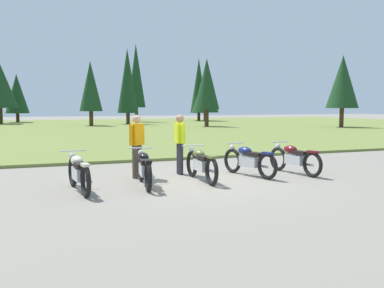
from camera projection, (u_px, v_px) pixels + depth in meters
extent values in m
plane|color=gray|center=(200.00, 181.00, 10.92)|extent=(140.00, 140.00, 0.00)
cube|color=olive|center=(80.00, 128.00, 35.21)|extent=(80.00, 44.00, 0.10)
cylinder|color=#47331E|center=(207.00, 118.00, 37.74)|extent=(0.36, 0.36, 1.60)
cone|color=#193D1E|center=(207.00, 84.00, 37.47)|extent=(2.23, 2.23, 4.44)
cylinder|color=#47331E|center=(199.00, 117.00, 52.95)|extent=(0.36, 0.36, 1.06)
cone|color=#193D1E|center=(199.00, 86.00, 52.61)|extent=(2.10, 2.10, 6.66)
cylinder|color=#47331E|center=(128.00, 119.00, 42.69)|extent=(0.36, 0.36, 1.20)
cone|color=#193D1E|center=(128.00, 81.00, 42.36)|extent=(2.06, 2.06, 6.35)
cylinder|color=#47331E|center=(342.00, 118.00, 36.45)|extent=(0.36, 0.36, 1.72)
cone|color=#193D1E|center=(343.00, 82.00, 36.17)|extent=(2.70, 2.70, 4.44)
cylinder|color=#47331E|center=(137.00, 115.00, 48.49)|extent=(0.36, 0.36, 1.72)
cone|color=#193D1E|center=(136.00, 76.00, 48.10)|extent=(2.06, 2.06, 7.11)
cylinder|color=#47331E|center=(205.00, 117.00, 51.35)|extent=(0.36, 0.36, 1.12)
cone|color=#193D1E|center=(205.00, 93.00, 51.09)|extent=(3.26, 3.26, 4.67)
cylinder|color=#47331E|center=(1.00, 116.00, 43.06)|extent=(0.36, 0.36, 1.71)
cone|color=#193D1E|center=(0.00, 84.00, 42.78)|extent=(3.42, 3.42, 4.66)
cylinder|color=#47331E|center=(18.00, 118.00, 47.16)|extent=(0.36, 0.36, 1.09)
cone|color=#193D1E|center=(17.00, 94.00, 46.92)|extent=(2.52, 2.52, 4.29)
cylinder|color=#47331E|center=(91.00, 119.00, 39.17)|extent=(0.36, 0.36, 1.42)
cone|color=#193D1E|center=(91.00, 86.00, 38.90)|extent=(2.08, 2.08, 4.54)
torus|color=black|center=(73.00, 172.00, 10.18)|extent=(0.16, 0.71, 0.70)
torus|color=black|center=(86.00, 181.00, 8.93)|extent=(0.16, 0.71, 0.70)
cube|color=silver|center=(79.00, 174.00, 9.55)|extent=(0.26, 0.66, 0.28)
ellipsoid|color=beige|center=(77.00, 161.00, 9.69)|extent=(0.30, 0.50, 0.22)
cube|color=black|center=(81.00, 165.00, 9.34)|extent=(0.26, 0.50, 0.10)
cube|color=beige|center=(85.00, 165.00, 8.90)|extent=(0.17, 0.33, 0.06)
cylinder|color=silver|center=(73.00, 151.00, 10.05)|extent=(0.62, 0.09, 0.03)
sphere|color=silver|center=(72.00, 156.00, 10.17)|extent=(0.14, 0.14, 0.14)
cylinder|color=silver|center=(88.00, 180.00, 9.36)|extent=(0.12, 0.55, 0.07)
torus|color=black|center=(141.00, 168.00, 10.89)|extent=(0.19, 0.71, 0.70)
torus|color=black|center=(148.00, 176.00, 9.53)|extent=(0.19, 0.71, 0.70)
cube|color=silver|center=(144.00, 170.00, 10.20)|extent=(0.28, 0.66, 0.28)
ellipsoid|color=black|center=(143.00, 157.00, 10.35)|extent=(0.32, 0.51, 0.22)
cube|color=black|center=(145.00, 162.00, 9.97)|extent=(0.28, 0.51, 0.10)
cube|color=black|center=(148.00, 161.00, 9.50)|extent=(0.18, 0.34, 0.06)
cylinder|color=silver|center=(141.00, 148.00, 10.74)|extent=(0.62, 0.12, 0.03)
sphere|color=silver|center=(141.00, 153.00, 10.87)|extent=(0.14, 0.14, 0.14)
cylinder|color=silver|center=(152.00, 175.00, 9.95)|extent=(0.14, 0.55, 0.07)
torus|color=black|center=(192.00, 164.00, 11.59)|extent=(0.12, 0.70, 0.70)
torus|color=black|center=(212.00, 171.00, 10.28)|extent=(0.12, 0.70, 0.70)
cube|color=silver|center=(201.00, 165.00, 10.93)|extent=(0.21, 0.64, 0.28)
ellipsoid|color=brown|center=(199.00, 154.00, 11.07)|extent=(0.27, 0.49, 0.22)
cube|color=black|center=(204.00, 158.00, 10.70)|extent=(0.23, 0.48, 0.10)
cube|color=brown|center=(212.00, 157.00, 10.25)|extent=(0.15, 0.32, 0.06)
cylinder|color=silver|center=(193.00, 145.00, 11.45)|extent=(0.62, 0.05, 0.03)
sphere|color=silver|center=(192.00, 150.00, 11.57)|extent=(0.14, 0.14, 0.14)
cylinder|color=silver|center=(211.00, 171.00, 10.70)|extent=(0.08, 0.55, 0.07)
torus|color=black|center=(232.00, 161.00, 12.27)|extent=(0.26, 0.70, 0.70)
torus|color=black|center=(267.00, 166.00, 11.12)|extent=(0.26, 0.70, 0.70)
cube|color=silver|center=(249.00, 161.00, 11.69)|extent=(0.34, 0.67, 0.28)
ellipsoid|color=navy|center=(245.00, 151.00, 11.81)|extent=(0.37, 0.53, 0.22)
cube|color=black|center=(255.00, 154.00, 11.49)|extent=(0.33, 0.52, 0.10)
cube|color=navy|center=(268.00, 153.00, 11.09)|extent=(0.21, 0.34, 0.06)
cylinder|color=silver|center=(235.00, 143.00, 12.14)|extent=(0.61, 0.18, 0.03)
sphere|color=silver|center=(232.00, 147.00, 12.25)|extent=(0.14, 0.14, 0.14)
cylinder|color=silver|center=(260.00, 166.00, 11.53)|extent=(0.20, 0.55, 0.07)
torus|color=black|center=(278.00, 159.00, 12.68)|extent=(0.19, 0.71, 0.70)
torus|color=black|center=(312.00, 164.00, 11.46)|extent=(0.19, 0.71, 0.70)
cube|color=silver|center=(294.00, 160.00, 12.07)|extent=(0.28, 0.66, 0.28)
ellipsoid|color=maroon|center=(290.00, 149.00, 12.20)|extent=(0.32, 0.51, 0.22)
cube|color=black|center=(300.00, 153.00, 11.85)|extent=(0.28, 0.51, 0.10)
cube|color=maroon|center=(313.00, 152.00, 11.43)|extent=(0.18, 0.34, 0.06)
cylinder|color=silver|center=(281.00, 142.00, 12.55)|extent=(0.62, 0.12, 0.03)
sphere|color=silver|center=(278.00, 146.00, 12.66)|extent=(0.14, 0.14, 0.14)
cylinder|color=silver|center=(306.00, 164.00, 11.88)|extent=(0.14, 0.55, 0.07)
cylinder|color=#4C4233|center=(139.00, 161.00, 11.46)|extent=(0.14, 0.14, 0.88)
cylinder|color=#4C4233|center=(135.00, 162.00, 11.31)|extent=(0.14, 0.14, 0.88)
cube|color=orange|center=(137.00, 134.00, 11.32)|extent=(0.42, 0.39, 0.56)
sphere|color=tan|center=(137.00, 119.00, 11.29)|extent=(0.22, 0.22, 0.22)
cylinder|color=orange|center=(143.00, 135.00, 11.51)|extent=(0.09, 0.09, 0.52)
cylinder|color=orange|center=(131.00, 136.00, 11.13)|extent=(0.09, 0.09, 0.52)
cylinder|color=#2D2D38|center=(181.00, 159.00, 11.90)|extent=(0.14, 0.14, 0.88)
cylinder|color=#2D2D38|center=(179.00, 158.00, 12.08)|extent=(0.14, 0.14, 0.88)
cube|color=#D8EA19|center=(180.00, 133.00, 11.93)|extent=(0.24, 0.37, 0.56)
sphere|color=#9E7051|center=(180.00, 119.00, 11.89)|extent=(0.22, 0.22, 0.22)
cylinder|color=#D8EA19|center=(182.00, 134.00, 11.71)|extent=(0.09, 0.09, 0.52)
cylinder|color=#D8EA19|center=(178.00, 133.00, 12.15)|extent=(0.09, 0.09, 0.52)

